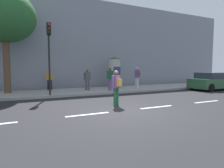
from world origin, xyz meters
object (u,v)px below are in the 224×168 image
(pedestrian_in_red_top, at_px, (116,85))
(pedestrian_with_backpack, at_px, (110,77))
(poster_column, at_px, (114,72))
(traffic_light, at_px, (49,47))
(street_tree, at_px, (5,17))
(pedestrian_tallest, at_px, (49,78))
(pedestrian_near_pole, at_px, (87,78))
(parked_car_dark, at_px, (213,81))
(pedestrian_with_bag, at_px, (137,76))

(pedestrian_in_red_top, height_order, pedestrian_with_backpack, pedestrian_with_backpack)
(poster_column, bearing_deg, traffic_light, -155.41)
(traffic_light, bearing_deg, poster_column, 24.59)
(street_tree, xyz_separation_m, pedestrian_with_backpack, (7.01, -1.57, -4.06))
(poster_column, distance_m, pedestrian_tallest, 5.46)
(street_tree, height_order, pedestrian_in_red_top, street_tree)
(street_tree, distance_m, pedestrian_near_pole, 6.92)
(traffic_light, relative_size, parked_car_dark, 1.00)
(traffic_light, relative_size, poster_column, 1.66)
(street_tree, distance_m, parked_car_dark, 16.85)
(pedestrian_with_backpack, xyz_separation_m, pedestrian_near_pole, (-1.54, 0.88, -0.13))
(poster_column, height_order, pedestrian_in_red_top, poster_column)
(traffic_light, height_order, pedestrian_with_backpack, traffic_light)
(pedestrian_with_backpack, xyz_separation_m, parked_car_dark, (8.79, -2.10, -0.48))
(traffic_light, height_order, pedestrian_near_pole, traffic_light)
(traffic_light, relative_size, pedestrian_tallest, 2.91)
(pedestrian_tallest, bearing_deg, pedestrian_with_backpack, -30.78)
(poster_column, height_order, pedestrian_with_backpack, poster_column)
(street_tree, bearing_deg, parked_car_dark, -13.09)
(traffic_light, height_order, pedestrian_in_red_top, traffic_light)
(traffic_light, distance_m, pedestrian_near_pole, 3.97)
(parked_car_dark, bearing_deg, poster_column, 152.04)
(street_tree, height_order, pedestrian_with_bag, street_tree)
(traffic_light, xyz_separation_m, pedestrian_with_bag, (7.29, 1.29, -1.93))
(pedestrian_with_backpack, distance_m, pedestrian_near_pole, 1.78)
(traffic_light, height_order, poster_column, traffic_light)
(pedestrian_in_red_top, xyz_separation_m, pedestrian_near_pole, (0.37, 5.80, 0.03))
(pedestrian_with_backpack, bearing_deg, street_tree, 167.34)
(pedestrian_tallest, relative_size, parked_car_dark, 0.34)
(pedestrian_in_red_top, height_order, parked_car_dark, pedestrian_in_red_top)
(street_tree, height_order, parked_car_dark, street_tree)
(poster_column, bearing_deg, pedestrian_in_red_top, -114.96)
(traffic_light, xyz_separation_m, parked_car_dark, (13.30, -1.36, -2.43))
(pedestrian_in_red_top, relative_size, pedestrian_with_backpack, 1.00)
(street_tree, xyz_separation_m, pedestrian_near_pole, (5.47, -0.69, -4.19))
(parked_car_dark, bearing_deg, street_tree, 166.91)
(street_tree, bearing_deg, pedestrian_tallest, 17.41)
(poster_column, xyz_separation_m, street_tree, (-8.27, -0.32, 3.74))
(pedestrian_with_backpack, bearing_deg, poster_column, 56.30)
(pedestrian_with_backpack, relative_size, parked_car_dark, 0.39)
(street_tree, distance_m, pedestrian_with_bag, 10.64)
(street_tree, relative_size, pedestrian_tallest, 4.47)
(poster_column, height_order, pedestrian_with_bag, poster_column)
(poster_column, distance_m, street_tree, 9.08)
(pedestrian_in_red_top, xyz_separation_m, pedestrian_with_backpack, (1.91, 4.92, 0.16))
(street_tree, distance_m, pedestrian_in_red_top, 9.28)
(street_tree, bearing_deg, pedestrian_near_pole, -7.23)
(poster_column, distance_m, pedestrian_with_bag, 2.05)
(pedestrian_in_red_top, distance_m, pedestrian_near_pole, 5.82)
(street_tree, bearing_deg, pedestrian_with_bag, -5.99)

